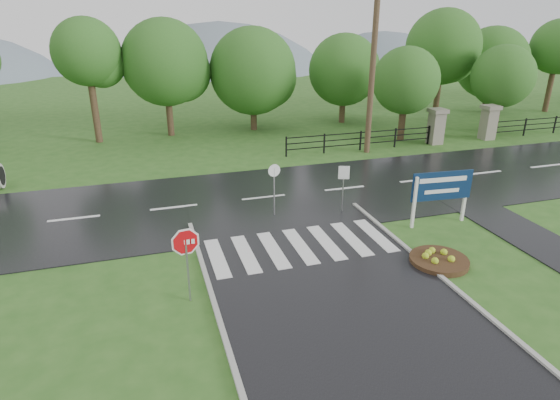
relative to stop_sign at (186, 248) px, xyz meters
name	(u,v)px	position (x,y,z in m)	size (l,w,h in m)	color
ground	(363,332)	(4.18, -2.80, -1.72)	(120.00, 120.00, 0.00)	#2E5C1E
main_road	(264,198)	(4.18, 7.20, -1.72)	(90.00, 8.00, 0.04)	black
walkway	(514,229)	(12.68, 1.20, -1.72)	(2.20, 11.00, 0.04)	black
crosswalk	(300,246)	(4.18, 2.20, -1.66)	(6.50, 2.80, 0.02)	silver
pillar_west	(436,126)	(17.18, 13.20, -0.55)	(1.00, 1.00, 2.24)	gray
pillar_east	(489,122)	(21.18, 13.20, -0.55)	(1.00, 1.00, 2.24)	gray
fence_west	(361,139)	(11.93, 13.20, -1.00)	(9.58, 0.08, 1.20)	black
hills	(198,166)	(7.67, 62.20, -17.26)	(102.00, 48.00, 48.00)	slate
treeline	(226,129)	(5.18, 21.20, -1.72)	(83.20, 5.20, 10.00)	#255B1C
stop_sign	(186,248)	(0.00, 0.00, 0.00)	(1.08, 0.19, 2.46)	#939399
estate_billboard	(442,188)	(10.06, 2.49, -0.21)	(2.51, 0.26, 2.20)	silver
flower_bed	(439,259)	(8.25, -0.25, -1.58)	(1.94, 1.94, 0.39)	#332111
reg_sign_small	(344,180)	(6.91, 4.67, -0.26)	(0.44, 0.17, 2.05)	#939399
reg_sign_round	(274,183)	(4.10, 5.21, -0.32)	(0.52, 0.09, 2.22)	#939399
utility_pole_east	(373,65)	(12.12, 12.70, 3.36)	(1.76, 0.51, 10.01)	#473523
entrance_tree_left	(406,81)	(15.60, 14.70, 2.10)	(4.22, 4.22, 5.96)	#3D2B1C
entrance_tree_right	(503,77)	(23.03, 14.70, 2.09)	(4.17, 4.17, 5.92)	#3D2B1C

